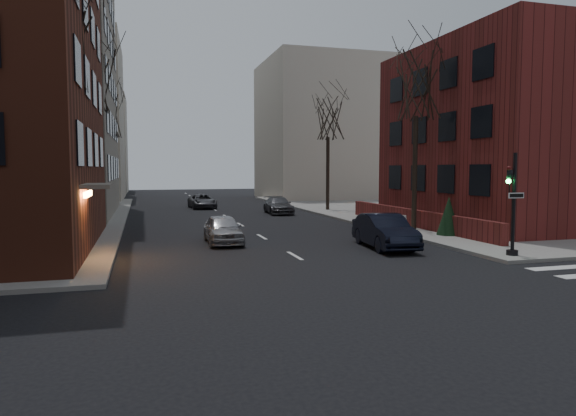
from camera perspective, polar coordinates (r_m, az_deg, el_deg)
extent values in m
plane|color=black|center=(10.36, 20.96, -15.90)|extent=(160.00, 160.00, 0.00)
cube|color=gray|center=(51.52, 26.82, 0.09)|extent=(44.00, 44.00, 0.15)
cube|color=maroon|center=(34.94, 24.25, 7.25)|extent=(12.00, 14.00, 11.00)
cube|color=maroon|center=(30.89, 13.69, -1.07)|extent=(0.35, 16.00, 1.00)
cube|color=#BBB19E|center=(63.62, -24.35, 8.96)|extent=(14.00, 16.00, 18.00)
cube|color=#BBB19E|center=(61.56, 4.06, 8.58)|extent=(14.00, 14.00, 16.00)
cube|color=#BBB19E|center=(80.12, -21.09, 6.61)|extent=(10.00, 12.00, 14.00)
cylinder|color=black|center=(21.80, 23.79, 0.38)|extent=(0.14, 0.14, 4.00)
cylinder|color=black|center=(22.01, 23.64, -4.56)|extent=(0.44, 0.44, 0.20)
imported|color=black|center=(21.61, 23.35, 2.62)|extent=(0.16, 0.20, 1.00)
sphere|color=#19FF4C|center=(21.52, 23.30, 2.75)|extent=(0.18, 0.18, 0.18)
cube|color=white|center=(21.69, 24.02, 1.28)|extent=(0.70, 0.03, 0.22)
cylinder|color=#2D231C|center=(21.93, -23.52, 3.88)|extent=(0.28, 0.28, 6.65)
cylinder|color=#2D231C|center=(33.86, -20.85, 4.32)|extent=(0.28, 0.28, 7.00)
cylinder|color=#2D231C|center=(47.82, -19.40, 3.89)|extent=(0.28, 0.28, 6.30)
cylinder|color=#2D231C|center=(29.64, 13.90, 3.83)|extent=(0.28, 0.28, 6.30)
cylinder|color=#2D231C|center=(42.37, 4.44, 3.85)|extent=(0.28, 0.28, 5.95)
cylinder|color=black|center=(29.83, -20.33, 3.40)|extent=(0.12, 0.12, 6.00)
sphere|color=#FFA54C|center=(29.94, -20.49, 9.34)|extent=(0.36, 0.36, 0.36)
cylinder|color=black|center=(49.79, -18.56, 3.75)|extent=(0.12, 0.12, 6.00)
sphere|color=#FFA54C|center=(49.86, -18.65, 7.31)|extent=(0.36, 0.36, 0.36)
imported|color=black|center=(23.18, 10.69, -2.55)|extent=(2.04, 4.75, 1.52)
imported|color=#9F9FA5|center=(24.44, -7.23, -2.34)|extent=(1.67, 4.01, 1.36)
imported|color=#404045|center=(40.10, -1.08, 0.30)|extent=(2.07, 4.58, 1.30)
imported|color=#424147|center=(46.19, -9.50, 0.75)|extent=(2.33, 4.63, 1.26)
cube|color=white|center=(28.03, 12.34, -1.68)|extent=(0.57, 0.67, 0.92)
cone|color=black|center=(27.42, 17.42, -0.82)|extent=(1.55, 1.55, 1.97)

